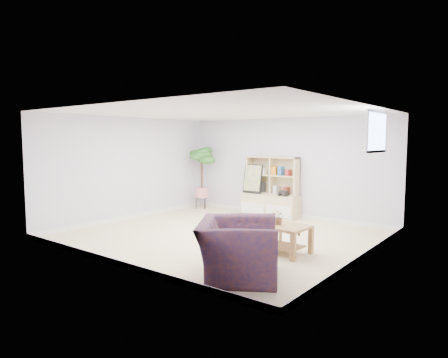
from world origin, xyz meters
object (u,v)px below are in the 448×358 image
Objects in this scene: storage_unit at (270,187)px; coffee_table at (274,237)px; armchair at (238,245)px; floor_tree at (202,178)px.

storage_unit is 3.14m from coffee_table.
coffee_table is at bearing -22.20° from armchair.
storage_unit is at bearing 125.69° from coffee_table.
coffee_table is 0.68× the size of floor_tree.
coffee_table is at bearing -57.61° from storage_unit.
armchair is at bearing -76.50° from coffee_table.
coffee_table is 0.97× the size of armchair.
coffee_table is 1.42m from armchair.
coffee_table is (1.66, -2.62, -0.50)m from storage_unit.
armchair is (1.91, -4.00, -0.29)m from storage_unit.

